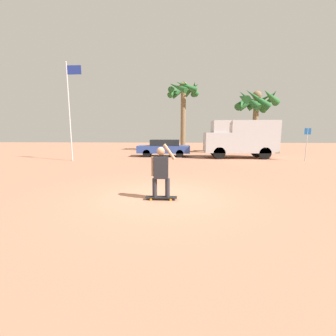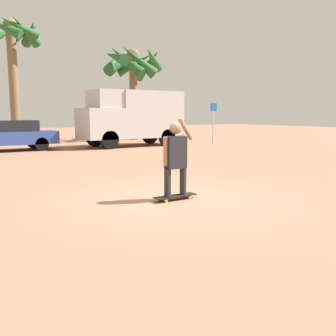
{
  "view_description": "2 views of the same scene",
  "coord_description": "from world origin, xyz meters",
  "views": [
    {
      "loc": [
        0.59,
        -6.72,
        1.97
      ],
      "look_at": [
        0.19,
        0.37,
        0.86
      ],
      "focal_mm": 24.0,
      "sensor_mm": 36.0,
      "label": 1
    },
    {
      "loc": [
        -4.22,
        -6.37,
        1.74
      ],
      "look_at": [
        -0.03,
        -0.05,
        0.63
      ],
      "focal_mm": 40.0,
      "sensor_mm": 36.0,
      "label": 2
    }
  ],
  "objects": [
    {
      "name": "street_sign",
      "position": [
        9.5,
        9.76,
        1.49
      ],
      "size": [
        0.44,
        0.06,
        2.31
      ],
      "color": "#B7B7BC",
      "rests_on": "ground_plane"
    },
    {
      "name": "ground_plane",
      "position": [
        0.0,
        0.0,
        0.0
      ],
      "size": [
        80.0,
        80.0,
        0.0
      ],
      "primitive_type": "plane",
      "color": "#A36B51"
    },
    {
      "name": "person_skateboarder",
      "position": [
        0.02,
        -0.25,
        0.93
      ],
      "size": [
        0.71,
        0.24,
        1.59
      ],
      "color": "#28282D",
      "rests_on": "skateboard"
    },
    {
      "name": "palm_tree_center_background",
      "position": [
        0.85,
        18.52,
        6.05
      ],
      "size": [
        3.72,
        3.7,
        7.5
      ],
      "color": "brown",
      "rests_on": "ground_plane"
    },
    {
      "name": "skateboard",
      "position": [
        0.02,
        -0.25,
        0.07
      ],
      "size": [
        0.95,
        0.24,
        0.09
      ],
      "color": "black",
      "rests_on": "ground_plane"
    },
    {
      "name": "palm_tree_near_van",
      "position": [
        7.76,
        16.03,
        4.9
      ],
      "size": [
        4.28,
        4.29,
        6.15
      ],
      "color": "brown",
      "rests_on": "ground_plane"
    },
    {
      "name": "flagpole",
      "position": [
        -7.15,
        9.03,
        3.92
      ],
      "size": [
        1.08,
        0.12,
        6.79
      ],
      "color": "#B7B7BC",
      "rests_on": "ground_plane"
    },
    {
      "name": "camper_van",
      "position": [
        5.35,
        11.49,
        1.62
      ],
      "size": [
        5.49,
        2.1,
        2.93
      ],
      "color": "black",
      "rests_on": "ground_plane"
    },
    {
      "name": "parked_car_blue",
      "position": [
        -0.81,
        12.31,
        0.76
      ],
      "size": [
        4.38,
        1.72,
        1.43
      ],
      "color": "black",
      "rests_on": "ground_plane"
    }
  ]
}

